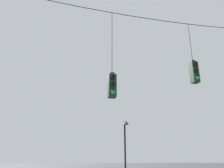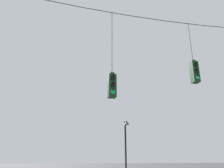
{
  "view_description": "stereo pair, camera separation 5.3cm",
  "coord_description": "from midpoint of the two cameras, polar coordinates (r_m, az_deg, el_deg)",
  "views": [
    {
      "loc": [
        -3.95,
        -9.34,
        1.76
      ],
      "look_at": [
        -1.82,
        -0.46,
        4.92
      ],
      "focal_mm": 35.0,
      "sensor_mm": 36.0,
      "label": 1
    },
    {
      "loc": [
        -3.9,
        -9.35,
        1.76
      ],
      "look_at": [
        -1.82,
        -0.46,
        4.92
      ],
      "focal_mm": 35.0,
      "sensor_mm": 36.0,
      "label": 2
    }
  ],
  "objects": [
    {
      "name": "span_wire",
      "position": [
        12.0,
        8.74,
        17.15
      ],
      "size": [
        15.28,
        0.03,
        0.44
      ],
      "color": "black"
    },
    {
      "name": "traffic_light_near_left_pole",
      "position": [
        9.64,
        -0.16,
        -0.28
      ],
      "size": [
        0.34,
        0.58,
        4.39
      ],
      "color": "#143819"
    },
    {
      "name": "traffic_light_near_right_pole",
      "position": [
        11.67,
        20.53,
        2.99
      ],
      "size": [
        0.34,
        0.58,
        3.38
      ],
      "color": "#143819"
    },
    {
      "name": "street_lamp",
      "position": [
        15.93,
        3.46,
        -14.8
      ],
      "size": [
        0.37,
        0.65,
        4.38
      ],
      "color": "black",
      "rests_on": "ground_plane"
    }
  ]
}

